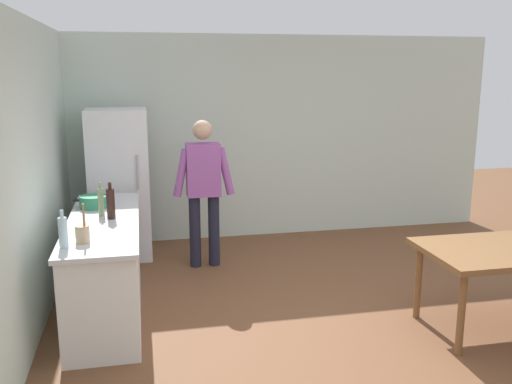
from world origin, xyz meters
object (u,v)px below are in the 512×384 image
Objects in this scene: utensil_jar at (83,233)px; bottle_wine_dark at (111,203)px; bottle_water_clear at (63,232)px; cooking_pot at (94,202)px; dining_table at (504,256)px; refrigerator at (120,184)px; person at (204,184)px; bottle_vinegar_tall at (101,202)px.

utensil_jar is 0.73m from bottle_wine_dark.
cooking_pot is at bearing 84.06° from bottle_water_clear.
bottle_wine_dark reaches higher than utensil_jar.
dining_table is 3.67m from bottle_water_clear.
person is (0.95, -0.55, 0.08)m from refrigerator.
bottle_wine_dark reaches higher than dining_table.
dining_table is (2.35, -2.15, -0.31)m from person.
bottle_water_clear is 0.96m from bottle_vinegar_tall.
person reaches higher than bottle_wine_dark.
bottle_water_clear is (-0.35, -2.40, 0.13)m from refrigerator.
cooking_pot is (-3.51, 1.58, 0.29)m from dining_table.
person is 5.31× the size of bottle_vinegar_tall.
person reaches higher than dining_table.
cooking_pot is at bearing 89.97° from utensil_jar.
bottle_wine_dark is (0.19, -0.47, 0.09)m from cooking_pot.
bottle_vinegar_tall is (-1.07, -0.91, 0.06)m from person.
utensil_jar and bottle_vinegar_tall have the same top height.
bottle_wine_dark is (0.32, 0.80, 0.02)m from bottle_water_clear.
utensil_jar is (-0.21, -2.30, 0.08)m from refrigerator.
bottle_vinegar_tall is 0.94× the size of bottle_wine_dark.
person is 4.25× the size of cooking_pot.
utensil_jar reaches higher than bottle_water_clear.
refrigerator is 1.60m from bottle_wine_dark.
refrigerator is 2.43m from bottle_water_clear.
person is 1.29m from cooking_pot.
bottle_water_clear is (-0.13, -1.28, 0.07)m from cooking_pot.
utensil_jar reaches higher than dining_table.
bottle_vinegar_tall is at bearing -139.47° from person.
refrigerator reaches higher than dining_table.
bottle_wine_dark is (0.09, -0.13, 0.01)m from bottle_vinegar_tall.
bottle_water_clear is at bearing -103.65° from bottle_vinegar_tall.
refrigerator is at bearing 149.77° from person.
cooking_pot is at bearing -153.97° from person.
dining_table is at bearing -24.20° from cooking_pot.
dining_table is 3.52m from bottle_wine_dark.
person is 5.67× the size of bottle_water_clear.
refrigerator reaches higher than utensil_jar.
person is 3.20m from dining_table.
person is 5.31× the size of utensil_jar.
person is at bearing 46.93° from bottle_wine_dark.
utensil_jar is (-3.51, 0.40, 0.31)m from dining_table.
refrigerator is 5.62× the size of bottle_vinegar_tall.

